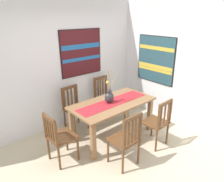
{
  "coord_description": "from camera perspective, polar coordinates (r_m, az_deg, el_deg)",
  "views": [
    {
      "loc": [
        -2.1,
        -2.02,
        2.38
      ],
      "look_at": [
        0.39,
        0.81,
        0.94
      ],
      "focal_mm": 32.46,
      "sensor_mm": 36.0,
      "label": 1
    }
  ],
  "objects": [
    {
      "name": "painting_on_side_wall",
      "position": [
        4.93,
        12.18,
        8.64
      ],
      "size": [
        0.05,
        1.03,
        1.1
      ],
      "color": "black"
    },
    {
      "name": "chair_2",
      "position": [
        4.45,
        -10.65,
        -4.51
      ],
      "size": [
        0.45,
        0.45,
        0.95
      ],
      "color": "brown",
      "rests_on": "ground_plane"
    },
    {
      "name": "chair_0",
      "position": [
        4.92,
        -2.27,
        -1.41
      ],
      "size": [
        0.42,
        0.42,
        0.98
      ],
      "color": "brown",
      "rests_on": "ground_plane"
    },
    {
      "name": "ground_plane",
      "position": [
        3.77,
        3.84,
        -18.56
      ],
      "size": [
        6.4,
        6.4,
        0.03
      ],
      "primitive_type": "cube",
      "color": "beige"
    },
    {
      "name": "dining_table",
      "position": [
        4.04,
        0.25,
        -4.72
      ],
      "size": [
        1.67,
        0.85,
        0.75
      ],
      "color": "#8E6642",
      "rests_on": "ground_plane"
    },
    {
      "name": "chair_4",
      "position": [
        3.91,
        12.7,
        -8.52
      ],
      "size": [
        0.43,
        0.43,
        0.95
      ],
      "color": "brown",
      "rests_on": "ground_plane"
    },
    {
      "name": "chair_3",
      "position": [
        3.33,
        4.04,
        -13.28
      ],
      "size": [
        0.42,
        0.42,
        0.97
      ],
      "color": "brown",
      "rests_on": "ground_plane"
    },
    {
      "name": "chair_1",
      "position": [
        3.53,
        -14.79,
        -12.3
      ],
      "size": [
        0.44,
        0.44,
        0.9
      ],
      "color": "brown",
      "rests_on": "ground_plane"
    },
    {
      "name": "table_runner",
      "position": [
        3.99,
        0.25,
        -3.13
      ],
      "size": [
        1.53,
        0.36,
        0.01
      ],
      "primitive_type": "cube",
      "color": "#B7232D",
      "rests_on": "dining_table"
    },
    {
      "name": "wall_back",
      "position": [
        4.53,
        -12.75,
        7.25
      ],
      "size": [
        6.4,
        0.12,
        2.7
      ],
      "primitive_type": "cube",
      "color": "silver",
      "rests_on": "ground_plane"
    },
    {
      "name": "centerpiece_vase",
      "position": [
        3.91,
        -0.8,
        -1.5
      ],
      "size": [
        0.31,
        0.21,
        0.73
      ],
      "color": "#333338",
      "rests_on": "dining_table"
    },
    {
      "name": "painting_on_back_wall",
      "position": [
        4.61,
        -8.62,
        10.63
      ],
      "size": [
        1.04,
        0.05,
        1.02
      ],
      "color": "black"
    },
    {
      "name": "wall_side",
      "position": [
        4.56,
        21.12,
        6.46
      ],
      "size": [
        0.12,
        6.4,
        2.7
      ],
      "primitive_type": "cube",
      "color": "silver",
      "rests_on": "ground_plane"
    }
  ]
}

